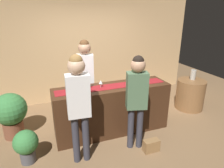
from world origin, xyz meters
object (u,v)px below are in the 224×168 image
customer_sipping (137,94)px  potted_plant_small (26,144)px  customer_browsing (78,99)px  wine_glass_mid_counter (101,82)px  bartender (86,72)px  potted_plant_tall (11,113)px  handbag (151,146)px  wine_bottle_amber (88,83)px  wine_bottle_green (132,77)px  round_side_table (190,94)px  vase_on_side_table (193,75)px  wine_glass_near_customer (71,87)px

customer_sipping → potted_plant_small: size_ratio=2.96×
customer_browsing → customer_sipping: bearing=5.0°
wine_glass_mid_counter → potted_plant_small: size_ratio=0.25×
bartender → customer_browsing: bearing=84.9°
potted_plant_tall → handbag: 2.68m
potted_plant_small → customer_browsing: bearing=-17.9°
wine_bottle_amber → handbag: (0.87, -0.89, -0.98)m
wine_bottle_green → wine_glass_mid_counter: wine_bottle_green is taller
handbag → potted_plant_small: bearing=166.8°
round_side_table → vase_on_side_table: size_ratio=3.08×
potted_plant_tall → handbag: potted_plant_tall is taller
wine_glass_near_customer → round_side_table: wine_glass_near_customer is taller
round_side_table → potted_plant_small: 3.85m
wine_bottle_green → potted_plant_tall: 2.43m
wine_bottle_amber → bartender: bearing=81.4°
round_side_table → wine_bottle_amber: bearing=-174.8°
customer_sipping → vase_on_side_table: size_ratio=7.02×
customer_browsing → wine_glass_near_customer: bearing=95.0°
bartender → wine_glass_mid_counter: bearing=118.3°
wine_glass_mid_counter → customer_browsing: 0.86m
wine_bottle_amber → wine_glass_mid_counter: 0.24m
bartender → round_side_table: bearing=-173.7°
wine_glass_near_customer → customer_browsing: bearing=-89.2°
customer_sipping → vase_on_side_table: customer_sipping is taller
wine_bottle_amber → vase_on_side_table: bearing=6.3°
wine_glass_near_customer → round_side_table: (2.97, 0.34, -0.71)m
vase_on_side_table → handbag: vase_on_side_table is taller
potted_plant_small → wine_bottle_amber: bearing=20.1°
wine_bottle_green → customer_browsing: customer_browsing is taller
wine_bottle_amber → round_side_table: 2.75m
wine_glass_mid_counter → potted_plant_small: wine_glass_mid_counter is taller
wine_glass_near_customer → handbag: 1.73m
vase_on_side_table → handbag: size_ratio=0.86×
wine_bottle_green → wine_bottle_amber: size_ratio=1.00×
wine_bottle_amber → vase_on_side_table: wine_bottle_amber is taller
customer_sipping → wine_glass_near_customer: bearing=165.5°
wine_bottle_amber → wine_glass_near_customer: wine_bottle_amber is taller
wine_bottle_green → wine_glass_mid_counter: (-0.67, -0.05, -0.01)m
round_side_table → potted_plant_tall: size_ratio=0.83×
wine_glass_mid_counter → customer_browsing: (-0.55, -0.67, 0.03)m
customer_sipping → vase_on_side_table: (2.05, 0.98, -0.18)m
potted_plant_small → handbag: potted_plant_small is taller
customer_sipping → round_side_table: customer_sipping is taller
customer_browsing → handbag: bearing=-5.6°
wine_glass_near_customer → potted_plant_tall: (-1.09, 0.55, -0.56)m
customer_browsing → potted_plant_tall: size_ratio=1.98×
wine_bottle_green → wine_glass_mid_counter: size_ratio=2.10×
wine_bottle_green → customer_sipping: size_ratio=0.18×
wine_glass_mid_counter → potted_plant_tall: wine_glass_mid_counter is taller
wine_glass_near_customer → customer_sipping: size_ratio=0.09×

